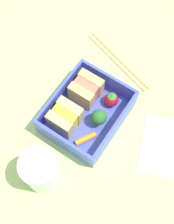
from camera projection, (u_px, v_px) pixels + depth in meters
ground_plane at (87, 119)px, 63.78cm from camera, size 120.00×120.00×2.00cm
bento_tray at (87, 116)px, 62.31cm from camera, size 16.08×13.31×1.20cm
bento_rim at (87, 111)px, 59.73cm from camera, size 16.08×13.31×4.40cm
sandwich_left at (65, 118)px, 58.96cm from camera, size 5.29×5.18×4.77cm
sandwich_center_left at (86, 90)px, 61.27cm from camera, size 5.29×5.18×4.77cm
carrot_stick_far_left at (86, 139)px, 59.24cm from camera, size 4.22×3.05×1.15cm
broccoli_floret at (99, 117)px, 58.89cm from camera, size 3.04×3.04×4.21cm
strawberry_far_left at (111, 99)px, 61.38cm from camera, size 2.85×2.85×3.45cm
chopstick_pair at (118, 60)px, 67.66cm from camera, size 6.99×18.21×0.70cm
drinking_glass at (41, 171)px, 53.89cm from camera, size 6.42×6.42×9.41cm
folded_napkin at (166, 147)px, 60.21cm from camera, size 14.54×13.19×0.40cm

